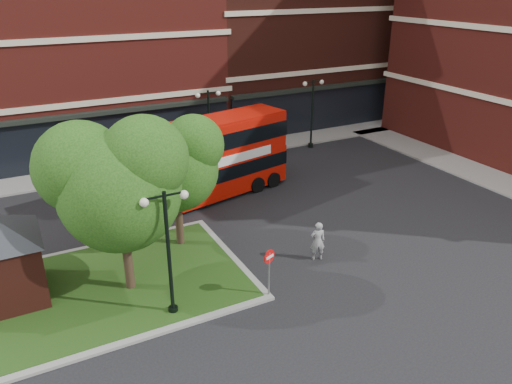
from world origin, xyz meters
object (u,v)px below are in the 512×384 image
bus (203,156)px  car_white (257,146)px  woman (318,241)px  car_silver (142,160)px

bus → car_white: (6.15, 5.33, -1.94)m
bus → woman: bearing=-89.9°
woman → bus: bearing=-59.7°
woman → car_white: bearing=-89.6°
car_silver → car_white: bearing=-91.9°
bus → car_silver: (-1.86, 6.29, -1.98)m
bus → woman: bus is taller
woman → car_silver: 15.21m
bus → car_silver: bus is taller
woman → car_white: 14.40m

